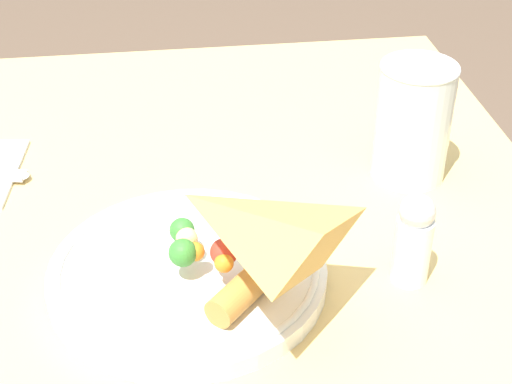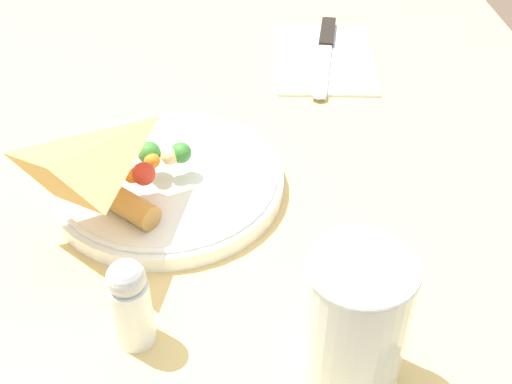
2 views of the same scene
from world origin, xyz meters
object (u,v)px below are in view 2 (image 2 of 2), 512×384
Objects in this scene: dining_table at (213,162)px; butter_knife at (322,51)px; salt_shaker at (124,303)px; plate_pizza at (161,179)px; napkin_folded at (321,58)px; milk_glass at (347,329)px.

butter_knife is (-0.09, 0.15, 0.10)m from dining_table.
salt_shaker is (0.35, -0.07, 0.14)m from dining_table.
plate_pizza is at bearing -24.37° from butter_knife.
plate_pizza is 0.32m from napkin_folded.
dining_table is 4.89× the size of butter_knife.
salt_shaker reaches higher than napkin_folded.
napkin_folded is (-0.48, 0.06, -0.05)m from milk_glass.
napkin_folded is (-0.26, 0.20, -0.01)m from plate_pizza.
salt_shaker is at bearing -26.52° from napkin_folded.
napkin_folded is 2.42× the size of salt_shaker.
dining_table is 4.63× the size of plate_pizza.
dining_table is 8.92× the size of milk_glass.
salt_shaker is (-0.05, -0.16, -0.01)m from milk_glass.
butter_knife is (-0.27, 0.20, -0.01)m from plate_pizza.
plate_pizza is 0.18m from salt_shaker.
butter_knife is at bearing 153.81° from salt_shaker.
salt_shaker is at bearing -11.02° from dining_table.
butter_knife reaches higher than napkin_folded.
napkin_folded is at bearing 142.15° from plate_pizza.
butter_knife is at bearing 172.72° from milk_glass.
milk_glass reaches higher than napkin_folded.
napkin_folded reaches higher than dining_table.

